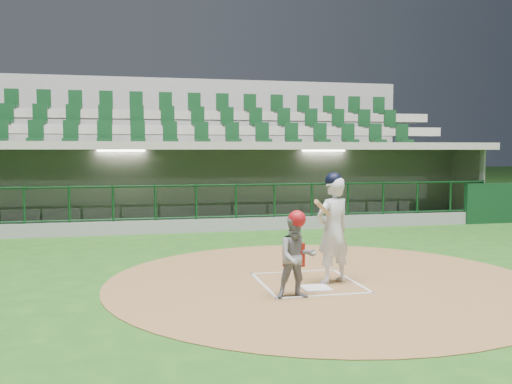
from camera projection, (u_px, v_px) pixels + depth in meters
The scene contains 8 objects.
ground at pixel (302, 279), 9.60m from camera, with size 120.00×120.00×0.00m, color #1E4F16.
dirt_circle at pixel (323, 281), 9.47m from camera, with size 7.20×7.20×0.01m, color brown.
home_plate at pixel (316, 288), 8.92m from camera, with size 0.43×0.43×0.02m, color white.
batter_box_chalk at pixel (308, 283), 9.31m from camera, with size 1.55×1.80×0.01m.
dugout_structure at pixel (227, 191), 17.18m from camera, with size 16.40×3.70×3.00m.
seating_deck at pixel (210, 172), 20.10m from camera, with size 17.00×6.72×5.15m.
batter at pixel (333, 228), 9.26m from camera, with size 0.91×0.95×1.81m.
catcher at pixel (297, 255), 8.33m from camera, with size 0.60×0.47×1.29m.
Camera 1 is at (-2.87, -9.06, 2.17)m, focal length 40.00 mm.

